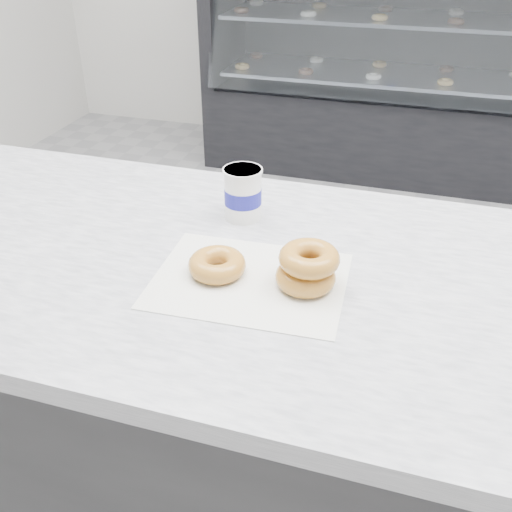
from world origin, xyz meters
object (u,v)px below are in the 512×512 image
Objects in this scene: donut_stack at (307,268)px; coffee_cup at (243,193)px; display_case at (408,91)px; counter at (314,444)px; donut_single at (217,265)px.

donut_stack is 0.28m from coffee_cup.
display_case reaches higher than coffee_cup.
coffee_cup is at bearing 131.35° from donut_stack.
donut_stack is at bearing -128.90° from counter.
counter is at bearing -31.16° from coffee_cup.
display_case reaches higher than donut_stack.
coffee_cup is (-0.22, -2.55, 0.47)m from display_case.
donut_single is 0.94× the size of coffee_cup.
donut_single is at bearing -166.23° from counter.
donut_single is 0.23m from coffee_cup.
counter is 0.49m from donut_stack.
display_case is 2.60m from coffee_cup.
donut_stack is at bearing -41.08° from coffee_cup.
display_case is at bearing 86.00° from donut_single.
coffee_cup is at bearing -94.85° from display_case.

